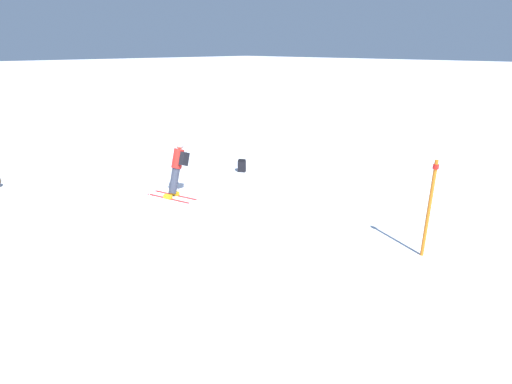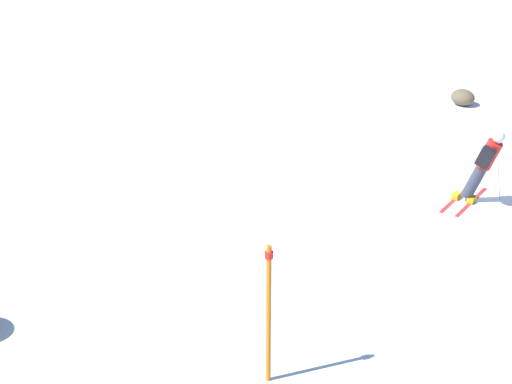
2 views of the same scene
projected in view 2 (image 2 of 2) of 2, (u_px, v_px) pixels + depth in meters
The scene contains 4 objects.
ground_plane at pixel (429, 186), 19.76m from camera, with size 300.00×300.00×0.00m, color white.
skier at pixel (484, 163), 18.46m from camera, with size 1.55×1.82×1.83m.
exposed_boulder_0 at pixel (463, 97), 24.85m from camera, with size 0.72×0.61×0.47m, color brown.
trail_marker at pixel (269, 310), 12.70m from camera, with size 0.13×0.13×2.36m.
Camera 2 is at (-10.95, 14.80, 8.23)m, focal length 60.00 mm.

